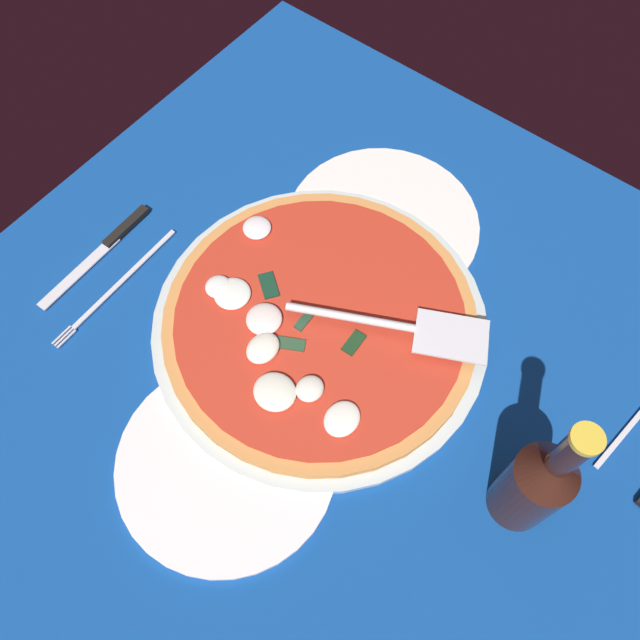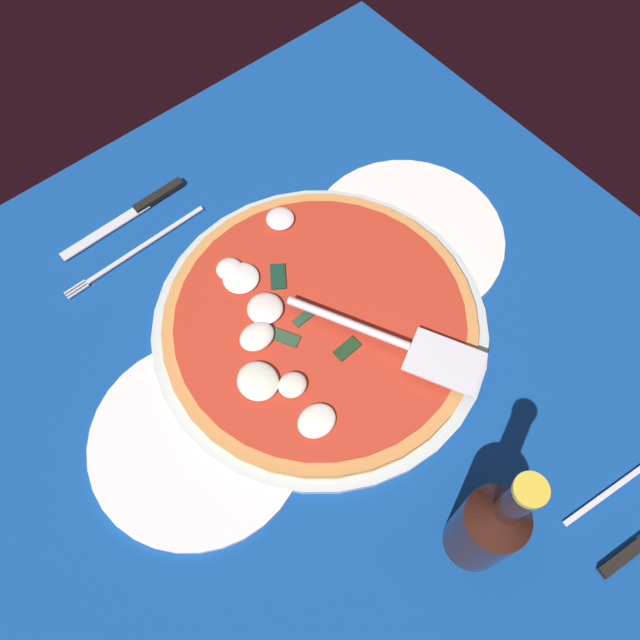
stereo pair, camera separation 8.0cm
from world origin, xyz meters
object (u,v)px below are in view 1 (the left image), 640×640
pizza (317,322)px  dinner_plate_right (383,224)px  pizza_server (399,327)px  place_setting_far (111,267)px  dinner_plate_left (227,463)px  beer_bottle (536,483)px

pizza → dinner_plate_right: bearing=8.6°
pizza_server → place_setting_far: (-13.77, 34.82, -3.95)cm
dinner_plate_left → pizza: 19.49cm
dinner_plate_left → pizza: (19.28, 2.47, 1.46)cm
pizza_server → beer_bottle: beer_bottle is taller
dinner_plate_right → place_setting_far: size_ratio=1.20×
dinner_plate_left → place_setting_far: size_ratio=1.15×
place_setting_far → pizza: bearing=108.4°
pizza_server → pizza: bearing=-179.3°
dinner_plate_right → beer_bottle: (-20.81, -32.37, 7.94)cm
pizza → place_setting_far: pizza is taller
pizza → pizza_server: 9.99cm
pizza → beer_bottle: (-3.34, -29.71, 6.48)cm
dinner_plate_right → pizza_server: 17.62cm
dinner_plate_left → beer_bottle: 32.54cm
dinner_plate_left → place_setting_far: (9.98, 28.68, -0.14)cm
place_setting_far → beer_bottle: (5.96, -55.92, 8.08)cm
pizza → pizza_server: pizza_server is taller
dinner_plate_left → pizza_server: pizza_server is taller
dinner_plate_right → place_setting_far: 35.65cm
dinner_plate_right → pizza_server: bearing=-139.1°
place_setting_far → beer_bottle: bearing=94.9°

